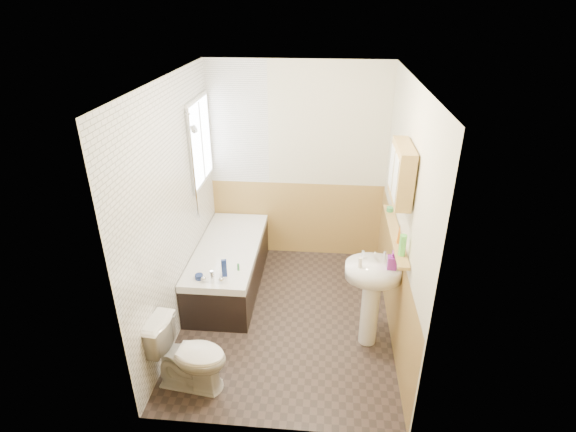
% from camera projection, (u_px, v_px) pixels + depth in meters
% --- Properties ---
extents(floor, '(2.80, 2.80, 0.00)m').
position_uv_depth(floor, '(287.00, 317.00, 4.87)').
color(floor, '#2B221E').
rests_on(floor, ground).
extents(ceiling, '(2.80, 2.80, 0.00)m').
position_uv_depth(ceiling, '(286.00, 80.00, 3.76)').
color(ceiling, white).
rests_on(ceiling, ground).
extents(wall_back, '(2.20, 0.02, 2.50)m').
position_uv_depth(wall_back, '(297.00, 164.00, 5.58)').
color(wall_back, beige).
rests_on(wall_back, ground).
extents(wall_front, '(2.20, 0.02, 2.50)m').
position_uv_depth(wall_front, '(268.00, 304.00, 3.06)').
color(wall_front, beige).
rests_on(wall_front, ground).
extents(wall_left, '(0.02, 2.80, 2.50)m').
position_uv_depth(wall_left, '(174.00, 209.00, 4.41)').
color(wall_left, beige).
rests_on(wall_left, ground).
extents(wall_right, '(0.02, 2.80, 2.50)m').
position_uv_depth(wall_right, '(404.00, 218.00, 4.23)').
color(wall_right, beige).
rests_on(wall_right, ground).
extents(wainscot_right, '(0.01, 2.80, 1.00)m').
position_uv_depth(wainscot_right, '(393.00, 284.00, 4.57)').
color(wainscot_right, tan).
rests_on(wainscot_right, wall_right).
extents(wainscot_front, '(2.20, 0.01, 1.00)m').
position_uv_depth(wainscot_front, '(270.00, 382.00, 3.41)').
color(wainscot_front, tan).
rests_on(wainscot_front, wall_front).
extents(wainscot_back, '(2.20, 0.01, 1.00)m').
position_uv_depth(wainscot_back, '(296.00, 219.00, 5.89)').
color(wainscot_back, tan).
rests_on(wainscot_back, wall_back).
extents(tile_cladding_left, '(0.01, 2.80, 2.50)m').
position_uv_depth(tile_cladding_left, '(176.00, 209.00, 4.41)').
color(tile_cladding_left, white).
rests_on(tile_cladding_left, wall_left).
extents(tile_return_back, '(0.75, 0.01, 1.50)m').
position_uv_depth(tile_return_back, '(237.00, 123.00, 5.39)').
color(tile_return_back, white).
rests_on(tile_return_back, wall_back).
extents(window, '(0.03, 0.79, 0.99)m').
position_uv_depth(window, '(201.00, 141.00, 5.07)').
color(window, white).
rests_on(window, wall_left).
extents(bathtub, '(0.70, 1.68, 0.68)m').
position_uv_depth(bathtub, '(229.00, 265.00, 5.28)').
color(bathtub, black).
rests_on(bathtub, floor).
extents(shower_riser, '(0.11, 0.08, 1.25)m').
position_uv_depth(shower_riser, '(193.00, 158.00, 4.72)').
color(shower_riser, silver).
rests_on(shower_riser, wall_left).
extents(toilet, '(0.73, 0.47, 0.67)m').
position_uv_depth(toilet, '(189.00, 355.00, 3.89)').
color(toilet, white).
rests_on(toilet, floor).
extents(sink, '(0.53, 0.43, 1.02)m').
position_uv_depth(sink, '(372.00, 288.00, 4.25)').
color(sink, white).
rests_on(sink, floor).
extents(pine_shelf, '(0.10, 1.24, 0.03)m').
position_uv_depth(pine_shelf, '(395.00, 233.00, 4.26)').
color(pine_shelf, tan).
rests_on(pine_shelf, wall_right).
extents(medicine_cabinet, '(0.14, 0.56, 0.50)m').
position_uv_depth(medicine_cabinet, '(401.00, 173.00, 3.87)').
color(medicine_cabinet, tan).
rests_on(medicine_cabinet, wall_right).
extents(foam_can, '(0.08, 0.08, 0.19)m').
position_uv_depth(foam_can, '(403.00, 245.00, 3.84)').
color(foam_can, '#59C647').
rests_on(foam_can, pine_shelf).
extents(green_bottle, '(0.04, 0.04, 0.19)m').
position_uv_depth(green_bottle, '(399.00, 234.00, 4.03)').
color(green_bottle, orange).
rests_on(green_bottle, pine_shelf).
extents(black_jar, '(0.08, 0.08, 0.05)m').
position_uv_depth(black_jar, '(390.00, 209.00, 4.65)').
color(black_jar, '#388447').
rests_on(black_jar, pine_shelf).
extents(soap_bottle, '(0.09, 0.19, 0.08)m').
position_uv_depth(soap_bottle, '(392.00, 264.00, 4.06)').
color(soap_bottle, purple).
rests_on(soap_bottle, sink).
extents(clear_bottle, '(0.05, 0.05, 0.10)m').
position_uv_depth(clear_bottle, '(360.00, 263.00, 4.07)').
color(clear_bottle, silver).
rests_on(clear_bottle, sink).
extents(blue_gel, '(0.06, 0.04, 0.19)m').
position_uv_depth(blue_gel, '(224.00, 268.00, 4.57)').
color(blue_gel, navy).
rests_on(blue_gel, bathtub).
extents(cream_jar, '(0.10, 0.10, 0.05)m').
position_uv_depth(cream_jar, '(199.00, 277.00, 4.56)').
color(cream_jar, navy).
rests_on(cream_jar, bathtub).
extents(orange_bottle, '(0.03, 0.03, 0.08)m').
position_uv_depth(orange_bottle, '(238.00, 267.00, 4.69)').
color(orange_bottle, '#388447').
rests_on(orange_bottle, bathtub).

